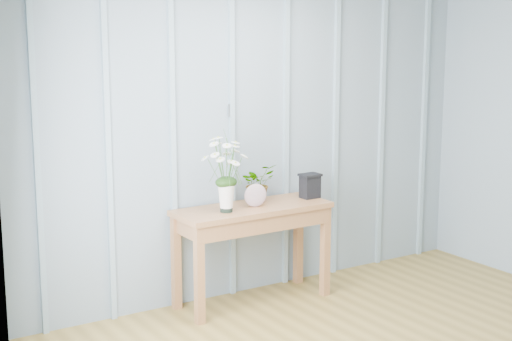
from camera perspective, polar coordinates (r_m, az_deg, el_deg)
room_shell at (r=4.97m, az=8.63°, el=9.26°), size 4.00×4.50×2.50m
sideboard at (r=5.90m, az=-0.26°, el=-3.69°), size 1.20×0.45×0.75m
daisy_vase at (r=5.63m, az=-2.19°, el=0.51°), size 0.40×0.31×0.57m
spider_plant at (r=5.99m, az=0.12°, el=-0.91°), size 0.29×0.25×0.29m
felt_disc_vessel at (r=5.83m, az=-0.04°, el=-1.82°), size 0.18×0.09×0.18m
carved_box at (r=6.14m, az=3.95°, el=-1.10°), size 0.16×0.13×0.19m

